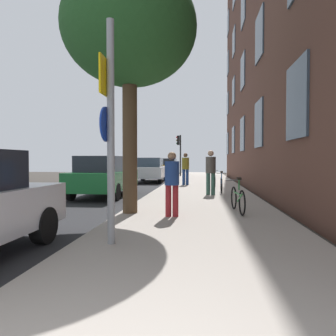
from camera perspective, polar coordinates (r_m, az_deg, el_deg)
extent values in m
plane|color=#332D28|center=(16.30, -6.31, -3.74)|extent=(41.80, 41.80, 0.00)
cube|color=#232326|center=(16.88, -13.30, -3.57)|extent=(7.00, 38.00, 0.01)
cube|color=#9E9389|center=(15.91, 6.11, -3.65)|extent=(4.20, 38.00, 0.12)
cube|color=#384756|center=(8.31, 22.64, 11.50)|extent=(0.06, 1.63, 1.89)
cube|color=#384756|center=(13.14, 16.40, 7.80)|extent=(0.06, 1.63, 1.89)
cube|color=#384756|center=(18.06, 13.57, 6.07)|extent=(0.06, 1.63, 1.89)
cube|color=#384756|center=(23.01, 11.96, 5.08)|extent=(0.06, 1.63, 1.89)
cube|color=#384756|center=(27.98, 10.93, 4.43)|extent=(0.06, 1.63, 1.89)
cube|color=#384756|center=(13.98, 16.51, 22.31)|extent=(0.06, 1.63, 1.89)
cube|color=#384756|center=(18.68, 13.64, 16.91)|extent=(0.06, 1.63, 1.89)
cube|color=#384756|center=(23.50, 12.01, 13.68)|extent=(0.06, 1.63, 1.89)
cube|color=#384756|center=(28.39, 10.97, 11.55)|extent=(0.06, 1.63, 1.89)
cube|color=#384756|center=(19.91, 13.70, 26.73)|extent=(0.06, 1.63, 1.89)
cube|color=#384756|center=(24.49, 12.06, 21.76)|extent=(0.06, 1.63, 1.89)
cube|color=#384756|center=(29.21, 11.00, 18.37)|extent=(0.06, 1.63, 1.89)
cube|color=#384756|center=(30.43, 11.04, 24.73)|extent=(0.06, 1.63, 1.89)
cylinder|color=gray|center=(5.07, -10.52, 6.48)|extent=(0.12, 0.12, 3.60)
cube|color=yellow|center=(5.25, -11.44, 16.08)|extent=(0.03, 0.60, 0.60)
cylinder|color=#14339E|center=(5.11, -11.40, 7.91)|extent=(0.03, 0.56, 0.56)
cylinder|color=black|center=(26.45, 2.31, 2.32)|extent=(0.12, 0.12, 3.50)
cube|color=black|center=(26.52, 1.92, 5.13)|extent=(0.20, 0.24, 0.80)
sphere|color=red|center=(26.54, 1.69, 5.69)|extent=(0.16, 0.16, 0.16)
sphere|color=#523707|center=(26.53, 1.68, 5.13)|extent=(0.16, 0.16, 0.16)
sphere|color=#083E11|center=(26.51, 1.68, 4.57)|extent=(0.16, 0.16, 0.16)
cylinder|color=#4C3823|center=(7.98, -7.05, 4.93)|extent=(0.37, 0.37, 3.67)
ellipsoid|color=#235123|center=(8.64, -7.12, 24.23)|extent=(3.42, 3.42, 2.90)
torus|color=black|center=(8.73, 12.05, -5.42)|extent=(0.10, 0.63, 0.63)
torus|color=black|center=(7.77, 13.52, -6.27)|extent=(0.10, 0.63, 0.63)
cylinder|color=#267233|center=(8.23, 12.75, -4.63)|extent=(0.13, 0.84, 0.04)
cylinder|color=#267233|center=(8.00, 13.12, -5.37)|extent=(0.09, 0.51, 0.28)
cylinder|color=#267233|center=(8.06, 12.98, -3.04)|extent=(0.04, 0.04, 0.28)
cube|color=black|center=(8.05, 12.99, -1.90)|extent=(0.10, 0.24, 0.06)
cylinder|color=#4C4C4C|center=(8.68, 12.07, -2.18)|extent=(0.42, 0.07, 0.03)
torus|color=black|center=(13.63, 9.77, -2.98)|extent=(0.06, 0.61, 0.61)
torus|color=black|center=(12.66, 9.90, -3.32)|extent=(0.06, 0.61, 0.61)
cylinder|color=#194C99|center=(13.14, 9.83, -2.42)|extent=(0.07, 0.83, 0.04)
cylinder|color=#194C99|center=(12.90, 9.86, -2.83)|extent=(0.06, 0.50, 0.27)
cylinder|color=#194C99|center=(12.98, 9.86, -1.42)|extent=(0.04, 0.04, 0.28)
cube|color=black|center=(12.97, 9.86, -0.71)|extent=(0.10, 0.24, 0.06)
cylinder|color=#4C4C4C|center=(13.60, 9.78, -0.95)|extent=(0.42, 0.04, 0.03)
torus|color=black|center=(16.47, 8.52, -2.16)|extent=(0.04, 0.64, 0.63)
torus|color=black|center=(15.41, 8.65, -2.41)|extent=(0.04, 0.64, 0.63)
cylinder|color=#99999E|center=(15.93, 8.58, -1.66)|extent=(0.05, 0.91, 0.04)
cylinder|color=#99999E|center=(15.67, 8.62, -2.00)|extent=(0.05, 0.55, 0.29)
cylinder|color=#99999E|center=(15.76, 8.61, -0.81)|extent=(0.04, 0.04, 0.28)
cube|color=black|center=(15.75, 8.61, -0.23)|extent=(0.10, 0.24, 0.06)
cylinder|color=#4C4C4C|center=(16.45, 8.52, -0.43)|extent=(0.42, 0.03, 0.03)
cylinder|color=maroon|center=(7.44, 0.07, -6.07)|extent=(0.14, 0.14, 0.76)
cylinder|color=maroon|center=(7.42, 1.39, -6.08)|extent=(0.14, 0.14, 0.76)
cylinder|color=navy|center=(7.37, 0.73, -0.96)|extent=(0.43, 0.43, 0.57)
sphere|color=#936B4C|center=(7.36, 0.73, 2.21)|extent=(0.21, 0.21, 0.21)
cylinder|color=#33594C|center=(12.16, 7.43, -2.94)|extent=(0.16, 0.16, 0.85)
cylinder|color=#33594C|center=(12.16, 8.33, -2.94)|extent=(0.16, 0.16, 0.85)
cylinder|color=#4C4742|center=(12.13, 7.89, 0.56)|extent=(0.46, 0.46, 0.64)
sphere|color=tan|center=(12.13, 7.90, 2.72)|extent=(0.23, 0.23, 0.23)
cylinder|color=navy|center=(16.91, 2.92, -1.69)|extent=(0.16, 0.16, 0.85)
cylinder|color=navy|center=(16.90, 3.57, -1.69)|extent=(0.16, 0.16, 0.85)
cylinder|color=olive|center=(16.88, 3.25, 0.84)|extent=(0.47, 0.47, 0.64)
sphere|color=brown|center=(16.88, 3.25, 2.39)|extent=(0.23, 0.23, 0.23)
cylinder|color=black|center=(5.91, -21.93, -9.79)|extent=(0.22, 0.64, 0.64)
cube|color=#19662D|center=(12.82, -11.55, -2.12)|extent=(1.91, 4.46, 0.70)
cube|color=#1E232D|center=(12.58, -11.87, 0.78)|extent=(1.58, 2.50, 0.60)
cylinder|color=black|center=(14.45, -13.01, -3.12)|extent=(0.22, 0.64, 0.64)
cylinder|color=black|center=(13.99, -6.47, -3.24)|extent=(0.22, 0.64, 0.64)
cylinder|color=black|center=(11.82, -17.55, -4.16)|extent=(0.22, 0.64, 0.64)
cylinder|color=black|center=(11.25, -9.65, -4.39)|extent=(0.22, 0.64, 0.64)
cube|color=silver|center=(20.81, -3.18, -0.73)|extent=(1.97, 4.49, 0.70)
cube|color=#384756|center=(20.58, -3.29, 1.06)|extent=(1.60, 2.53, 0.60)
cylinder|color=black|center=(22.36, -4.67, -1.48)|extent=(0.22, 0.64, 0.64)
cylinder|color=black|center=(22.11, -0.49, -1.51)|extent=(0.22, 0.64, 0.64)
cylinder|color=black|center=(19.59, -6.23, -1.90)|extent=(0.22, 0.64, 0.64)
cylinder|color=black|center=(19.31, -1.46, -1.94)|extent=(0.22, 0.64, 0.64)
cube|color=orange|center=(29.04, -0.10, -0.11)|extent=(1.88, 3.92, 0.70)
cube|color=#1E232D|center=(28.83, -0.15, 1.17)|extent=(1.57, 2.20, 0.60)
cylinder|color=black|center=(30.39, -1.44, -0.70)|extent=(0.22, 0.64, 0.64)
cylinder|color=black|center=(30.21, 1.76, -0.71)|extent=(0.22, 0.64, 0.64)
cylinder|color=black|center=(27.91, -2.12, -0.89)|extent=(0.22, 0.64, 0.64)
cylinder|color=black|center=(27.72, 1.36, -0.91)|extent=(0.22, 0.64, 0.64)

